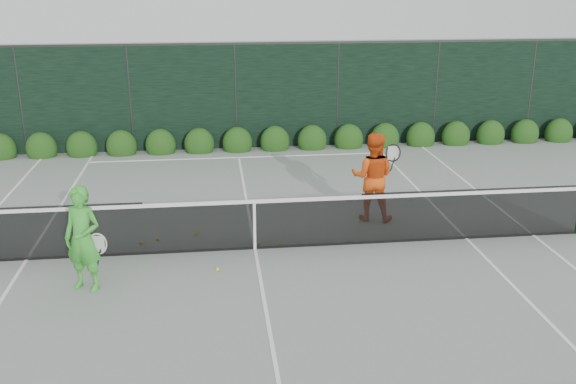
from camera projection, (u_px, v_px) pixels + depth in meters
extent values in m
plane|color=gray|center=(255.00, 249.00, 11.99)|extent=(80.00, 80.00, 0.00)
cube|color=black|center=(18.00, 234.00, 11.35)|extent=(4.40, 0.01, 1.02)
cube|color=black|center=(255.00, 225.00, 11.83)|extent=(4.00, 0.01, 0.96)
cube|color=black|center=(473.00, 214.00, 12.30)|extent=(4.40, 0.01, 1.02)
cube|color=white|center=(254.00, 202.00, 11.68)|extent=(12.80, 0.03, 0.07)
cube|color=black|center=(255.00, 248.00, 11.98)|extent=(12.80, 0.02, 0.04)
cube|color=white|center=(255.00, 226.00, 11.84)|extent=(0.05, 0.03, 0.91)
imported|color=green|center=(83.00, 239.00, 10.21)|extent=(0.75, 0.64, 1.74)
torus|color=silver|center=(98.00, 244.00, 10.38)|extent=(0.30, 0.04, 0.30)
cylinder|color=black|center=(99.00, 257.00, 10.45)|extent=(0.10, 0.03, 0.30)
imported|color=#ED5214|center=(373.00, 177.00, 13.18)|extent=(1.08, 0.96, 1.85)
torus|color=black|center=(393.00, 153.00, 12.85)|extent=(0.30, 0.08, 0.30)
cylinder|color=black|center=(393.00, 164.00, 12.93)|extent=(0.10, 0.03, 0.30)
cube|color=white|center=(533.00, 235.00, 12.61)|extent=(0.06, 23.77, 0.01)
cube|color=white|center=(27.00, 260.00, 11.52)|extent=(0.06, 23.77, 0.01)
cube|color=white|center=(466.00, 238.00, 12.45)|extent=(0.06, 23.77, 0.01)
cube|color=white|center=(232.00, 117.00, 23.16)|extent=(11.03, 0.06, 0.01)
cube|color=white|center=(239.00, 157.00, 18.00)|extent=(8.23, 0.06, 0.01)
cube|color=white|center=(255.00, 249.00, 11.98)|extent=(0.06, 12.80, 0.01)
cube|color=black|center=(236.00, 97.00, 18.56)|extent=(32.00, 0.06, 3.00)
cube|color=#262826|center=(234.00, 44.00, 18.07)|extent=(32.00, 0.06, 0.06)
cylinder|color=#262826|center=(20.00, 102.00, 17.88)|extent=(0.08, 0.08, 3.00)
cylinder|color=#262826|center=(130.00, 100.00, 18.22)|extent=(0.08, 0.08, 3.00)
cylinder|color=#262826|center=(236.00, 97.00, 18.56)|extent=(0.08, 0.08, 3.00)
cylinder|color=#262826|center=(338.00, 95.00, 18.90)|extent=(0.08, 0.08, 3.00)
cylinder|color=#262826|center=(436.00, 93.00, 19.24)|extent=(0.08, 0.08, 3.00)
cylinder|color=#262826|center=(531.00, 91.00, 19.58)|extent=(0.08, 0.08, 3.00)
ellipsoid|color=#1A3B10|center=(1.00, 150.00, 17.89)|extent=(0.86, 0.65, 0.94)
ellipsoid|color=#1A3B10|center=(42.00, 149.00, 18.01)|extent=(0.86, 0.65, 0.94)
ellipsoid|color=#1A3B10|center=(82.00, 147.00, 18.14)|extent=(0.86, 0.65, 0.94)
ellipsoid|color=#1A3B10|center=(122.00, 146.00, 18.26)|extent=(0.86, 0.65, 0.94)
ellipsoid|color=#1A3B10|center=(161.00, 145.00, 18.38)|extent=(0.86, 0.65, 0.94)
ellipsoid|color=#1A3B10|center=(199.00, 144.00, 18.51)|extent=(0.86, 0.65, 0.94)
ellipsoid|color=#1A3B10|center=(237.00, 143.00, 18.63)|extent=(0.86, 0.65, 0.94)
ellipsoid|color=#1A3B10|center=(275.00, 142.00, 18.76)|extent=(0.86, 0.65, 0.94)
ellipsoid|color=#1A3B10|center=(312.00, 141.00, 18.88)|extent=(0.86, 0.65, 0.94)
ellipsoid|color=#1A3B10|center=(349.00, 140.00, 19.01)|extent=(0.86, 0.65, 0.94)
ellipsoid|color=#1A3B10|center=(385.00, 138.00, 19.13)|extent=(0.86, 0.65, 0.94)
ellipsoid|color=#1A3B10|center=(421.00, 137.00, 19.26)|extent=(0.86, 0.65, 0.94)
ellipsoid|color=#1A3B10|center=(456.00, 136.00, 19.38)|extent=(0.86, 0.65, 0.94)
ellipsoid|color=#1A3B10|center=(490.00, 135.00, 19.51)|extent=(0.86, 0.65, 0.94)
ellipsoid|color=#1A3B10|center=(525.00, 134.00, 19.63)|extent=(0.86, 0.65, 0.94)
ellipsoid|color=#1A3B10|center=(559.00, 133.00, 19.76)|extent=(0.86, 0.65, 0.94)
sphere|color=yellow|center=(259.00, 244.00, 12.12)|extent=(0.07, 0.07, 0.07)
sphere|color=yellow|center=(196.00, 234.00, 12.60)|extent=(0.07, 0.07, 0.07)
sphere|color=yellow|center=(198.00, 231.00, 12.72)|extent=(0.07, 0.07, 0.07)
sphere|color=yellow|center=(279.00, 245.00, 12.08)|extent=(0.07, 0.07, 0.07)
sphere|color=yellow|center=(141.00, 243.00, 12.17)|extent=(0.07, 0.07, 0.07)
sphere|color=yellow|center=(217.00, 269.00, 11.08)|extent=(0.07, 0.07, 0.07)
sphere|color=yellow|center=(158.00, 239.00, 12.34)|extent=(0.07, 0.07, 0.07)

